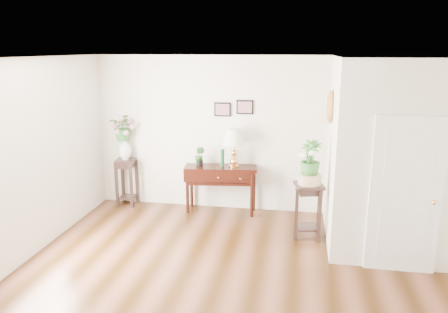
% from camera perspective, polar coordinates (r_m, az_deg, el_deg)
% --- Properties ---
extents(floor, '(6.00, 5.50, 0.02)m').
position_cam_1_polar(floor, '(5.74, 1.49, -16.51)').
color(floor, brown).
rests_on(floor, ground).
extents(ceiling, '(6.00, 5.50, 0.02)m').
position_cam_1_polar(ceiling, '(4.95, 1.70, 12.66)').
color(ceiling, white).
rests_on(ceiling, ground).
extents(wall_back, '(6.00, 0.02, 2.80)m').
position_cam_1_polar(wall_back, '(7.83, 4.53, 2.79)').
color(wall_back, silver).
rests_on(wall_back, ground).
extents(wall_left, '(0.02, 5.50, 2.80)m').
position_cam_1_polar(wall_left, '(6.33, -26.38, -1.34)').
color(wall_left, silver).
rests_on(wall_left, ground).
extents(partition, '(1.80, 1.95, 2.80)m').
position_cam_1_polar(partition, '(6.98, 21.14, 0.50)').
color(partition, silver).
rests_on(partition, floor).
extents(door, '(0.90, 0.05, 2.10)m').
position_cam_1_polar(door, '(6.13, 22.58, -4.83)').
color(door, white).
rests_on(door, floor).
extents(art_print_left, '(0.30, 0.02, 0.25)m').
position_cam_1_polar(art_print_left, '(7.82, -0.19, 6.17)').
color(art_print_left, black).
rests_on(art_print_left, wall_back).
extents(art_print_right, '(0.30, 0.02, 0.25)m').
position_cam_1_polar(art_print_right, '(7.76, 2.74, 6.46)').
color(art_print_right, black).
rests_on(art_print_right, wall_back).
extents(wall_ornament, '(0.07, 0.51, 0.51)m').
position_cam_1_polar(wall_ornament, '(6.87, 13.68, 6.36)').
color(wall_ornament, '#B1822F').
rests_on(wall_ornament, partition).
extents(console_table, '(1.33, 0.58, 0.86)m').
position_cam_1_polar(console_table, '(7.92, -0.43, -4.29)').
color(console_table, black).
rests_on(console_table, floor).
extents(table_lamp, '(0.53, 0.53, 0.70)m').
position_cam_1_polar(table_lamp, '(7.68, 1.31, 1.14)').
color(table_lamp, '#E29F58').
rests_on(table_lamp, console_table).
extents(green_vase, '(0.07, 0.07, 0.31)m').
position_cam_1_polar(green_vase, '(7.75, -0.20, -0.10)').
color(green_vase, '#124021').
rests_on(green_vase, console_table).
extents(potted_plant, '(0.21, 0.19, 0.34)m').
position_cam_1_polar(potted_plant, '(7.83, -3.20, 0.02)').
color(potted_plant, '#316A2C').
rests_on(potted_plant, console_table).
extents(plant_stand_a, '(0.40, 0.40, 0.89)m').
position_cam_1_polar(plant_stand_a, '(8.48, -12.57, -3.27)').
color(plant_stand_a, black).
rests_on(plant_stand_a, floor).
extents(porcelain_vase, '(0.31, 0.31, 0.40)m').
position_cam_1_polar(porcelain_vase, '(8.31, -12.82, 1.16)').
color(porcelain_vase, white).
rests_on(porcelain_vase, plant_stand_a).
extents(lily_arrangement, '(0.51, 0.46, 0.51)m').
position_cam_1_polar(lily_arrangement, '(8.23, -12.98, 4.08)').
color(lily_arrangement, '#316A2C').
rests_on(lily_arrangement, porcelain_vase).
extents(plant_stand_b, '(0.50, 0.50, 0.87)m').
position_cam_1_polar(plant_stand_b, '(7.03, 10.90, -6.92)').
color(plant_stand_b, black).
rests_on(plant_stand_b, floor).
extents(ceramic_bowl, '(0.47, 0.47, 0.16)m').
position_cam_1_polar(ceramic_bowl, '(6.87, 11.09, -2.89)').
color(ceramic_bowl, beige).
rests_on(ceramic_bowl, plant_stand_b).
extents(narcissus, '(0.42, 0.42, 0.57)m').
position_cam_1_polar(narcissus, '(6.78, 11.22, -0.26)').
color(narcissus, '#316A2C').
rests_on(narcissus, ceramic_bowl).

